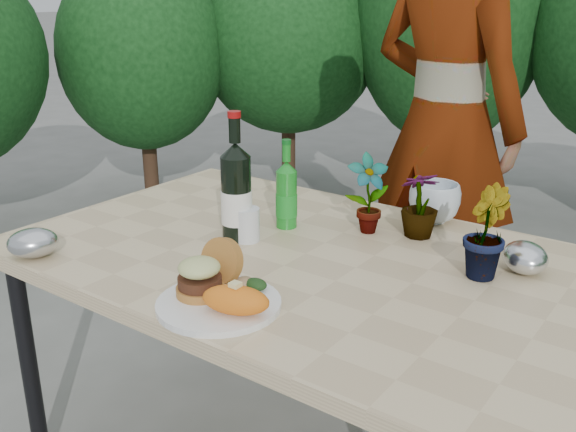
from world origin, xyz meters
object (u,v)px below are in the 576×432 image
Objects in this scene: dinner_plate at (219,304)px; person at (444,123)px; wine_bottle at (236,194)px; patio_table at (305,273)px.

dinner_plate is 1.44m from person.
person is at bearing 73.74° from wine_bottle.
patio_table is at bearing 105.78° from person.
patio_table is at bearing 92.82° from dinner_plate.
dinner_plate is at bearing -63.86° from wine_bottle.
person is (-0.07, 1.06, 0.23)m from patio_table.
wine_bottle is at bearing 94.11° from person.
dinner_plate is (0.02, -0.37, 0.06)m from patio_table.
dinner_plate is at bearing -87.18° from patio_table.
patio_table is 4.40× the size of wine_bottle.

